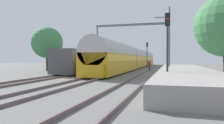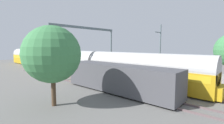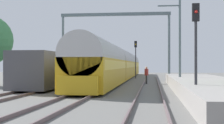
{
  "view_description": "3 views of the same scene",
  "coord_description": "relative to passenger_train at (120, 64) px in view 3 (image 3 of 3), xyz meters",
  "views": [
    {
      "loc": [
        6.62,
        -19.21,
        1.8
      ],
      "look_at": [
        0.0,
        4.32,
        1.42
      ],
      "focal_mm": 33.25,
      "sensor_mm": 36.0,
      "label": 1
    },
    {
      "loc": [
        -17.07,
        -4.82,
        4.84
      ],
      "look_at": [
        0.95,
        11.37,
        2.42
      ],
      "focal_mm": 26.3,
      "sensor_mm": 36.0,
      "label": 2
    },
    {
      "loc": [
        4.28,
        -21.17,
        1.9
      ],
      "look_at": [
        0.0,
        13.48,
        2.2
      ],
      "focal_mm": 52.9,
      "sensor_mm": 36.0,
      "label": 3
    }
  ],
  "objects": [
    {
      "name": "catenary_pole_east_mid",
      "position": [
        6.46,
        -15.53,
        2.18
      ],
      "size": [
        1.9,
        0.2,
        8.0
      ],
      "color": "slate",
      "rests_on": "ground"
    },
    {
      "name": "track_far_west",
      "position": [
        -4.11,
        -22.01,
        -1.89
      ],
      "size": [
        1.52,
        60.0,
        0.16
      ],
      "color": "#665355",
      "rests_on": "ground"
    },
    {
      "name": "freight_car",
      "position": [
        -4.11,
        -16.03,
        -0.5
      ],
      "size": [
        2.8,
        13.0,
        2.7
      ],
      "color": "#47474C",
      "rests_on": "ground"
    },
    {
      "name": "track_west",
      "position": [
        0.0,
        -22.01,
        -1.89
      ],
      "size": [
        1.52,
        60.0,
        0.16
      ],
      "color": "#665355",
      "rests_on": "ground"
    },
    {
      "name": "person_crossing",
      "position": [
        3.67,
        -10.35,
        -0.94
      ],
      "size": [
        0.38,
        0.46,
        1.73
      ],
      "rotation": [
        0.0,
        0.0,
        4.3
      ],
      "color": "#2F2F2F",
      "rests_on": "ground"
    },
    {
      "name": "railway_signal_near",
      "position": [
        6.43,
        -26.28,
        1.22
      ],
      "size": [
        0.36,
        0.3,
        4.98
      ],
      "color": "#2D2D33",
      "rests_on": "ground"
    },
    {
      "name": "track_east",
      "position": [
        4.11,
        -22.01,
        -1.89
      ],
      "size": [
        1.52,
        60.0,
        0.16
      ],
      "color": "#665355",
      "rests_on": "ground"
    },
    {
      "name": "catenary_gantry",
      "position": [
        0.0,
        -5.78,
        3.67
      ],
      "size": [
        12.61,
        0.28,
        7.86
      ],
      "color": "slate",
      "rests_on": "ground"
    },
    {
      "name": "passenger_train",
      "position": [
        0.0,
        0.0,
        0.0
      ],
      "size": [
        2.93,
        49.2,
        3.82
      ],
      "color": "gold",
      "rests_on": "ground"
    },
    {
      "name": "platform",
      "position": [
        7.92,
        -20.01,
        -1.52
      ],
      "size": [
        4.4,
        28.0,
        0.9
      ],
      "color": "gray",
      "rests_on": "ground"
    },
    {
      "name": "railway_signal_far",
      "position": [
        1.92,
        2.92,
        1.37
      ],
      "size": [
        0.36,
        0.3,
        5.24
      ],
      "color": "#2D2D33",
      "rests_on": "ground"
    },
    {
      "name": "ground",
      "position": [
        0.0,
        -22.01,
        -1.97
      ],
      "size": [
        120.0,
        120.0,
        0.0
      ],
      "primitive_type": "plane",
      "color": "slate"
    }
  ]
}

